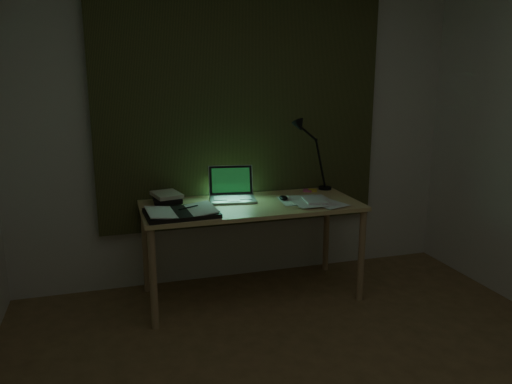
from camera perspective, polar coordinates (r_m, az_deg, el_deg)
wall_back at (r=3.88m, az=-1.76°, el=8.00°), size 3.50×0.00×2.50m
curtain at (r=3.83m, az=-1.62°, el=10.93°), size 2.20×0.06×2.00m
desk at (r=3.67m, az=-0.54°, el=-6.69°), size 1.55×0.68×0.71m
laptop at (r=3.62m, az=-2.69°, el=0.83°), size 0.39×0.42×0.24m
open_textbook at (r=3.31m, az=-8.54°, el=-2.29°), size 0.48×0.36×0.04m
book_stack at (r=3.59m, az=-10.10°, el=-0.70°), size 0.22×0.25×0.09m
loose_papers at (r=3.61m, az=5.89°, el=-1.05°), size 0.35×0.37×0.02m
mouse at (r=3.67m, az=3.16°, el=-0.68°), size 0.06×0.09×0.03m
sticky_yellow at (r=3.97m, az=6.49°, el=0.20°), size 0.09×0.09×0.01m
sticky_pink at (r=3.96m, az=5.89°, el=0.18°), size 0.09×0.09×0.01m
desk_lamp at (r=4.00m, az=8.01°, el=4.21°), size 0.37×0.29×0.56m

